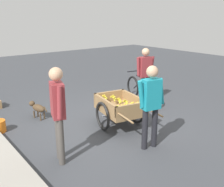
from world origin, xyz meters
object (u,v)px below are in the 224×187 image
fruit_cart (120,108)px  dog (38,108)px  bystander_person (58,107)px  bicycle (141,90)px  vendor_person (151,100)px  cyclist_person (145,71)px

fruit_cart → dog: fruit_cart is taller
dog → bystander_person: size_ratio=0.40×
bicycle → fruit_cart: bearing=120.8°
bicycle → dog: bicycle is taller
vendor_person → bystander_person: size_ratio=0.96×
vendor_person → bicycle: vendor_person is taller
fruit_cart → bicycle: size_ratio=1.08×
fruit_cart → cyclist_person: 1.85m
fruit_cart → bicycle: (0.96, -1.61, -0.09)m
vendor_person → bystander_person: bystander_person is taller
cyclist_person → fruit_cart: bearing=117.3°
vendor_person → cyclist_person: bearing=-42.8°
bicycle → bystander_person: size_ratio=0.98×
vendor_person → bicycle: size_ratio=0.98×
dog → bystander_person: bystander_person is taller
bystander_person → dog: bearing=-13.1°
fruit_cart → vendor_person: vendor_person is taller
fruit_cart → vendor_person: size_ratio=1.10×
fruit_cart → cyclist_person: cyclist_person is taller
bicycle → dog: bearing=77.3°
dog → bicycle: bearing=-102.7°
cyclist_person → dog: size_ratio=2.39×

